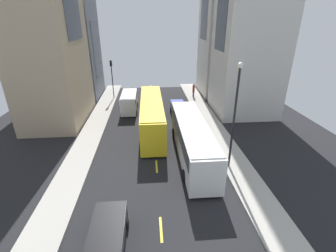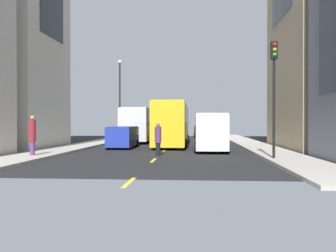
{
  "view_description": "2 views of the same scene",
  "coord_description": "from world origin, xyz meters",
  "px_view_note": "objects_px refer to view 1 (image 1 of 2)",
  "views": [
    {
      "loc": [
        0.48,
        25.06,
        11.84
      ],
      "look_at": [
        -1.41,
        2.27,
        1.79
      ],
      "focal_mm": 25.78,
      "sensor_mm": 36.0,
      "label": 1
    },
    {
      "loc": [
        2.16,
        -32.8,
        1.98
      ],
      "look_at": [
        -0.34,
        0.8,
        1.65
      ],
      "focal_mm": 38.87,
      "sensor_mm": 36.0,
      "label": 2
    }
  ],
  "objects_px": {
    "delivery_van_white": "(129,101)",
    "city_bus_white": "(192,136)",
    "pedestrian_waiting_curb": "(194,90)",
    "traffic_light_near_corner": "(112,72)",
    "car_blue_0": "(178,109)",
    "streetcar_yellow": "(152,113)",
    "car_black_1": "(108,236)",
    "pedestrian_crossing_near": "(152,96)"
  },
  "relations": [
    {
      "from": "pedestrian_waiting_curb",
      "to": "pedestrian_crossing_near",
      "type": "height_order",
      "value": "pedestrian_waiting_curb"
    },
    {
      "from": "car_black_1",
      "to": "pedestrian_waiting_curb",
      "type": "height_order",
      "value": "pedestrian_waiting_curb"
    },
    {
      "from": "car_blue_0",
      "to": "pedestrian_waiting_curb",
      "type": "relative_size",
      "value": 2.01
    },
    {
      "from": "delivery_van_white",
      "to": "traffic_light_near_corner",
      "type": "height_order",
      "value": "traffic_light_near_corner"
    },
    {
      "from": "streetcar_yellow",
      "to": "car_black_1",
      "type": "bearing_deg",
      "value": 80.03
    },
    {
      "from": "pedestrian_crossing_near",
      "to": "streetcar_yellow",
      "type": "bearing_deg",
      "value": -0.8
    },
    {
      "from": "city_bus_white",
      "to": "pedestrian_waiting_curb",
      "type": "distance_m",
      "value": 18.77
    },
    {
      "from": "car_blue_0",
      "to": "car_black_1",
      "type": "bearing_deg",
      "value": 72.34
    },
    {
      "from": "streetcar_yellow",
      "to": "delivery_van_white",
      "type": "relative_size",
      "value": 2.35
    },
    {
      "from": "streetcar_yellow",
      "to": "pedestrian_crossing_near",
      "type": "xyz_separation_m",
      "value": [
        -0.26,
        -10.31,
        -1.1
      ]
    },
    {
      "from": "streetcar_yellow",
      "to": "car_black_1",
      "type": "height_order",
      "value": "streetcar_yellow"
    },
    {
      "from": "pedestrian_waiting_curb",
      "to": "city_bus_white",
      "type": "bearing_deg",
      "value": -111.32
    },
    {
      "from": "city_bus_white",
      "to": "streetcar_yellow",
      "type": "xyz_separation_m",
      "value": [
        3.6,
        -6.2,
        0.11
      ]
    },
    {
      "from": "streetcar_yellow",
      "to": "delivery_van_white",
      "type": "height_order",
      "value": "streetcar_yellow"
    },
    {
      "from": "pedestrian_waiting_curb",
      "to": "traffic_light_near_corner",
      "type": "relative_size",
      "value": 0.37
    },
    {
      "from": "pedestrian_waiting_curb",
      "to": "pedestrian_crossing_near",
      "type": "bearing_deg",
      "value": -174.91
    },
    {
      "from": "car_blue_0",
      "to": "traffic_light_near_corner",
      "type": "bearing_deg",
      "value": -42.41
    },
    {
      "from": "streetcar_yellow",
      "to": "pedestrian_waiting_curb",
      "type": "relative_size",
      "value": 6.01
    },
    {
      "from": "pedestrian_waiting_curb",
      "to": "traffic_light_near_corner",
      "type": "distance_m",
      "value": 13.46
    },
    {
      "from": "car_blue_0",
      "to": "pedestrian_waiting_curb",
      "type": "xyz_separation_m",
      "value": [
        -3.51,
        -8.06,
        0.34
      ]
    },
    {
      "from": "traffic_light_near_corner",
      "to": "car_black_1",
      "type": "bearing_deg",
      "value": 96.29
    },
    {
      "from": "city_bus_white",
      "to": "pedestrian_crossing_near",
      "type": "height_order",
      "value": "city_bus_white"
    },
    {
      "from": "pedestrian_waiting_curb",
      "to": "pedestrian_crossing_near",
      "type": "xyz_separation_m",
      "value": [
        6.86,
        1.92,
        -0.3
      ]
    },
    {
      "from": "pedestrian_crossing_near",
      "to": "traffic_light_near_corner",
      "type": "distance_m",
      "value": 7.53
    },
    {
      "from": "city_bus_white",
      "to": "car_blue_0",
      "type": "xyz_separation_m",
      "value": [
        -0.0,
        -10.37,
        -1.03
      ]
    },
    {
      "from": "city_bus_white",
      "to": "streetcar_yellow",
      "type": "bearing_deg",
      "value": -59.84
    },
    {
      "from": "delivery_van_white",
      "to": "pedestrian_waiting_curb",
      "type": "relative_size",
      "value": 2.56
    },
    {
      "from": "car_blue_0",
      "to": "pedestrian_waiting_curb",
      "type": "height_order",
      "value": "pedestrian_waiting_curb"
    },
    {
      "from": "traffic_light_near_corner",
      "to": "pedestrian_crossing_near",
      "type": "bearing_deg",
      "value": 157.22
    },
    {
      "from": "delivery_van_white",
      "to": "city_bus_white",
      "type": "bearing_deg",
      "value": 117.28
    },
    {
      "from": "streetcar_yellow",
      "to": "car_black_1",
      "type": "relative_size",
      "value": 3.18
    },
    {
      "from": "city_bus_white",
      "to": "pedestrian_crossing_near",
      "type": "relative_size",
      "value": 6.56
    },
    {
      "from": "city_bus_white",
      "to": "traffic_light_near_corner",
      "type": "bearing_deg",
      "value": -63.37
    },
    {
      "from": "car_blue_0",
      "to": "traffic_light_near_corner",
      "type": "relative_size",
      "value": 0.75
    },
    {
      "from": "streetcar_yellow",
      "to": "car_blue_0",
      "type": "relative_size",
      "value": 2.99
    },
    {
      "from": "car_blue_0",
      "to": "pedestrian_crossing_near",
      "type": "relative_size",
      "value": 2.29
    },
    {
      "from": "streetcar_yellow",
      "to": "car_blue_0",
      "type": "bearing_deg",
      "value": -130.83
    },
    {
      "from": "streetcar_yellow",
      "to": "pedestrian_waiting_curb",
      "type": "distance_m",
      "value": 14.17
    },
    {
      "from": "delivery_van_white",
      "to": "car_blue_0",
      "type": "xyz_separation_m",
      "value": [
        -6.63,
        2.49,
        -0.53
      ]
    },
    {
      "from": "car_blue_0",
      "to": "pedestrian_waiting_curb",
      "type": "bearing_deg",
      "value": -113.56
    },
    {
      "from": "delivery_van_white",
      "to": "car_black_1",
      "type": "xyz_separation_m",
      "value": [
        -0.23,
        22.63,
        -0.58
      ]
    },
    {
      "from": "streetcar_yellow",
      "to": "pedestrian_crossing_near",
      "type": "distance_m",
      "value": 10.37
    }
  ]
}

